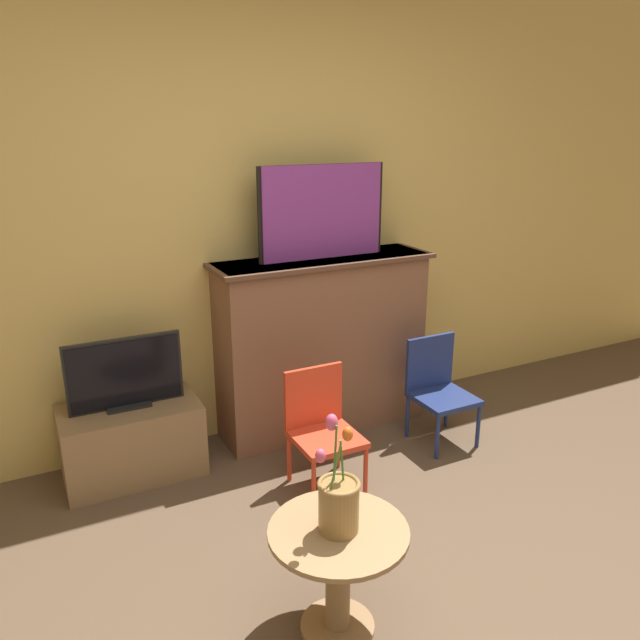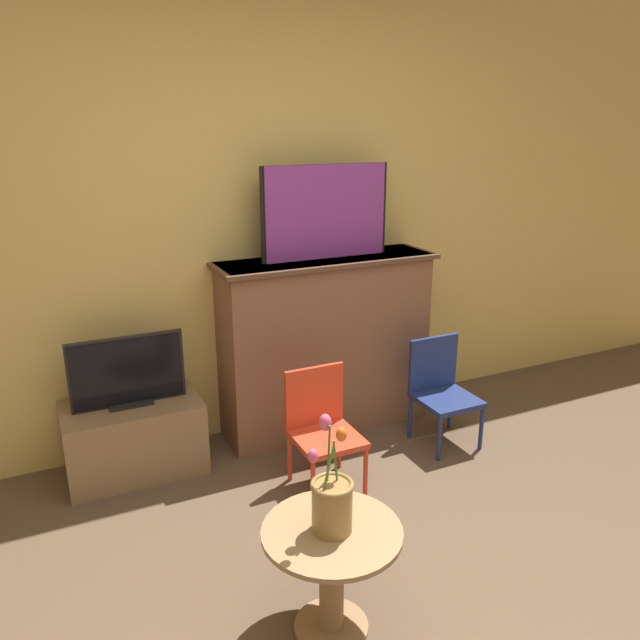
# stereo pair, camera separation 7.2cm
# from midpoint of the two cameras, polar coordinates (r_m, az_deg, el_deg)

# --- Properties ---
(wall_back) EXTENTS (8.00, 0.06, 2.70)m
(wall_back) POSITION_cam_midpoint_polar(r_m,az_deg,el_deg) (3.65, -7.83, 9.76)
(wall_back) COLOR #E0BC66
(wall_back) RESTS_ON ground
(fireplace_mantel) EXTENTS (1.33, 0.40, 1.08)m
(fireplace_mantel) POSITION_cam_midpoint_polar(r_m,az_deg,el_deg) (3.81, -0.32, -2.07)
(fireplace_mantel) COLOR brown
(fireplace_mantel) RESTS_ON ground
(painting) EXTENTS (0.79, 0.03, 0.53)m
(painting) POSITION_cam_midpoint_polar(r_m,az_deg,el_deg) (3.62, -0.34, 9.85)
(painting) COLOR black
(painting) RESTS_ON fireplace_mantel
(tv_stand) EXTENTS (0.72, 0.41, 0.40)m
(tv_stand) POSITION_cam_midpoint_polar(r_m,az_deg,el_deg) (3.59, -17.37, -10.46)
(tv_stand) COLOR olive
(tv_stand) RESTS_ON ground
(tv_monitor) EXTENTS (0.60, 0.12, 0.38)m
(tv_monitor) POSITION_cam_midpoint_polar(r_m,az_deg,el_deg) (3.43, -17.98, -4.75)
(tv_monitor) COLOR black
(tv_monitor) RESTS_ON tv_stand
(chair_red) EXTENTS (0.33, 0.33, 0.63)m
(chair_red) POSITION_cam_midpoint_polar(r_m,az_deg,el_deg) (3.29, -0.52, -9.48)
(chair_red) COLOR red
(chair_red) RESTS_ON ground
(chair_blue) EXTENTS (0.33, 0.33, 0.63)m
(chair_blue) POSITION_cam_midpoint_polar(r_m,az_deg,el_deg) (3.79, 10.19, -5.93)
(chair_blue) COLOR navy
(chair_blue) RESTS_ON ground
(side_table) EXTENTS (0.52, 0.52, 0.45)m
(side_table) POSITION_cam_midpoint_polar(r_m,az_deg,el_deg) (2.47, 0.76, -21.43)
(side_table) COLOR #99754C
(side_table) RESTS_ON ground
(vase_tulips) EXTENTS (0.18, 0.16, 0.44)m
(vase_tulips) POSITION_cam_midpoint_polar(r_m,az_deg,el_deg) (2.30, 0.76, -16.18)
(vase_tulips) COLOR olive
(vase_tulips) RESTS_ON side_table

